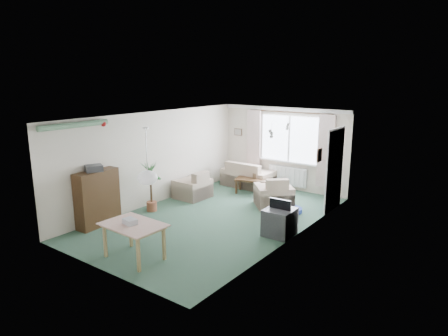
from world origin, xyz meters
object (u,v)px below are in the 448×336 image
Objects in this scene: armchair_left at (192,184)px; coffee_table at (252,186)px; armchair_corner at (274,191)px; tv_cube at (280,222)px; dining_table at (134,242)px; sofa at (248,174)px; bookshelf at (97,198)px; pet_bed at (291,210)px; houseplant at (151,186)px.

coffee_table is at bearing 142.87° from armchair_left.
tv_cube is (1.04, -1.60, -0.11)m from armchair_corner.
coffee_table is 4.86m from dining_table.
armchair_corner reaches higher than dining_table.
armchair_corner is (1.55, -1.20, 0.01)m from sofa.
armchair_left is 2.85m from bookshelf.
armchair_left reaches higher than coffee_table.
sofa is 1.97m from armchair_left.
tv_cube is 1.18× the size of pet_bed.
armchair_left reaches higher than tv_cube.
pet_bed is at bearing 102.62° from armchair_left.
armchair_left is at bearing 72.53° from sofa.
armchair_corner reaches higher than pet_bed.
armchair_left is at bearing 114.68° from dining_table.
dining_table is 4.18m from pet_bed.
dining_table is (-0.56, -4.15, -0.07)m from armchair_corner.
tv_cube is (3.20, -0.92, -0.09)m from armchair_left.
armchair_corner reaches higher than armchair_left.
bookshelf is 4.03m from tv_cube.
tv_cube is 1.54m from pet_bed.
armchair_corner reaches higher than coffee_table.
sofa reaches higher than armchair_left.
houseplant is at bearing 75.82° from bookshelf.
bookshelf is at bearing 161.10° from dining_table.
armchair_corner is 4.30m from bookshelf.
sofa reaches higher than coffee_table.
sofa is 2.88× the size of pet_bed.
dining_table is at bearing 100.99° from sofa.
sofa is 0.73m from coffee_table.
houseplant is (-2.25, -2.11, 0.24)m from armchair_corner.
pet_bed is (2.74, 0.53, -0.32)m from armchair_left.
sofa is at bearing 147.84° from pet_bed.
houseplant is (-0.09, -1.44, 0.26)m from armchair_left.
sofa is 3.39m from houseplant.
armchair_corner is at bearing 50.41° from bookshelf.
bookshelf is 1.40m from houseplant.
armchair_corner is 1.42× the size of tv_cube.
pet_bed is (3.08, 3.34, -0.57)m from bookshelf.
houseplant is at bearing -112.94° from coffee_table.
coffee_table is 3.06m from houseplant.
tv_cube is (2.11, -2.27, 0.07)m from coffee_table.
houseplant is at bearing 129.67° from dining_table.
coffee_table is 0.74× the size of houseplant.
sofa is 2.45× the size of tv_cube.
dining_table reaches higher than coffee_table.
bookshelf is at bearing -108.92° from coffee_table.
coffee_table is at bearing 153.47° from pet_bed.
pet_bed is at bearing -26.53° from coffee_table.
coffee_table is at bearing 67.08° from bookshelf.
armchair_corner is 0.69m from pet_bed.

